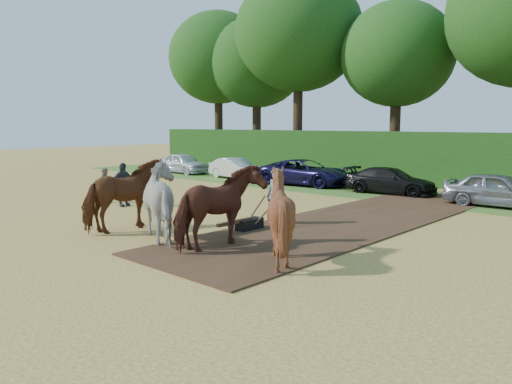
# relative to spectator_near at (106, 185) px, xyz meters

# --- Properties ---
(ground) EXTENTS (120.00, 120.00, 0.00)m
(ground) POSITION_rel_spectator_near_xyz_m (8.78, -3.17, -0.77)
(ground) COLOR gold
(ground) RESTS_ON ground
(earth_strip) EXTENTS (4.50, 17.00, 0.05)m
(earth_strip) POSITION_rel_spectator_near_xyz_m (10.28, 3.83, -0.74)
(earth_strip) COLOR #472D1C
(earth_strip) RESTS_ON ground
(grass_verge) EXTENTS (50.00, 5.00, 0.03)m
(grass_verge) POSITION_rel_spectator_near_xyz_m (8.78, 10.83, -0.75)
(grass_verge) COLOR #38601E
(grass_verge) RESTS_ON ground
(hedgerow) EXTENTS (46.00, 1.60, 3.00)m
(hedgerow) POSITION_rel_spectator_near_xyz_m (8.78, 15.33, 0.73)
(hedgerow) COLOR #14380F
(hedgerow) RESTS_ON ground
(spectator_near) EXTENTS (0.81, 0.91, 1.54)m
(spectator_near) POSITION_rel_spectator_near_xyz_m (0.00, 0.00, 0.00)
(spectator_near) COLOR #B1A18B
(spectator_near) RESTS_ON ground
(spectator_far) EXTENTS (0.54, 1.11, 1.84)m
(spectator_far) POSITION_rel_spectator_near_xyz_m (1.40, -0.04, 0.15)
(spectator_far) COLOR #22272E
(spectator_far) RESTS_ON ground
(plough_team) EXTENTS (7.59, 5.67, 2.33)m
(plough_team) POSITION_rel_spectator_near_xyz_m (8.70, -2.30, 0.39)
(plough_team) COLOR brown
(plough_team) RESTS_ON ground
(parked_cars) EXTENTS (36.03, 3.20, 1.46)m
(parked_cars) POSITION_rel_spectator_near_xyz_m (8.78, 10.82, -0.07)
(parked_cars) COLOR silver
(parked_cars) RESTS_ON ground
(treeline) EXTENTS (48.70, 10.60, 14.21)m
(treeline) POSITION_rel_spectator_near_xyz_m (7.09, 18.51, 8.20)
(treeline) COLOR #382616
(treeline) RESTS_ON ground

